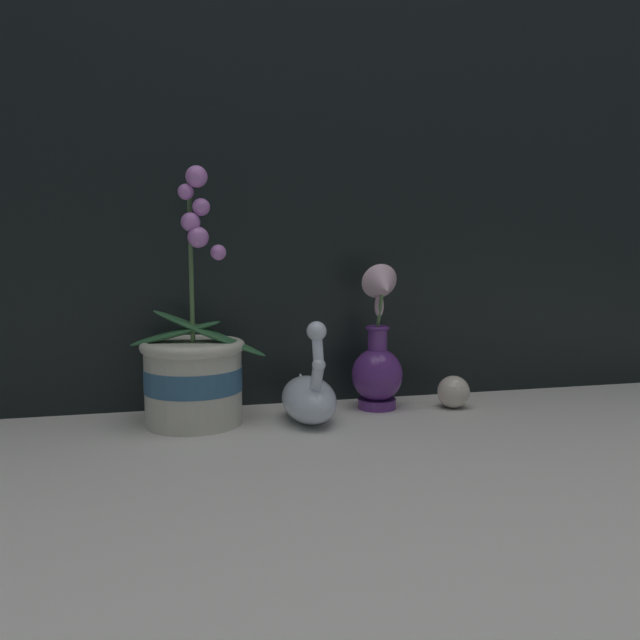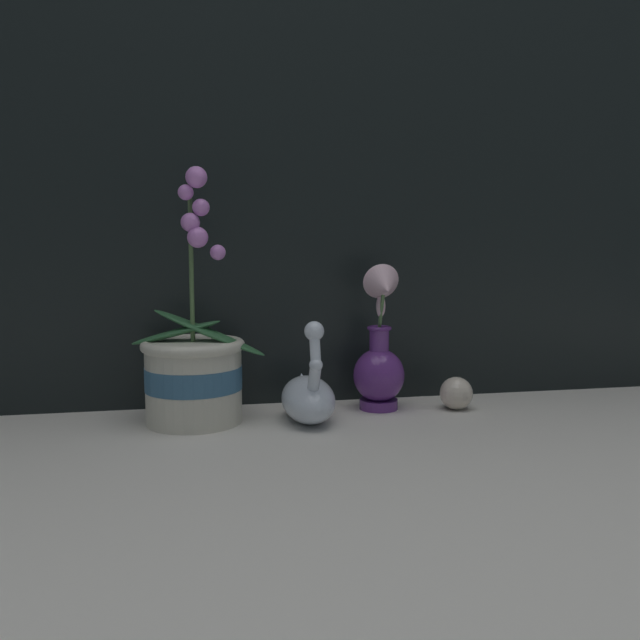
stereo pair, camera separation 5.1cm
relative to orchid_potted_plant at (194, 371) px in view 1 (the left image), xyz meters
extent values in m
plane|color=beige|center=(0.22, -0.13, -0.09)|extent=(2.80, 2.80, 0.00)
cube|color=black|center=(0.22, 0.13, 0.51)|extent=(2.80, 0.03, 1.20)
cylinder|color=beige|center=(0.00, 0.00, -0.02)|extent=(0.17, 0.17, 0.15)
cylinder|color=#386689|center=(0.00, 0.00, -0.01)|extent=(0.17, 0.17, 0.04)
torus|color=beige|center=(0.00, 0.00, 0.05)|extent=(0.18, 0.18, 0.02)
cylinder|color=#4C6B3D|center=(0.00, 0.00, 0.20)|extent=(0.01, 0.03, 0.28)
ellipsoid|color=#2D6038|center=(0.03, -0.01, 0.07)|extent=(0.21, 0.10, 0.09)
ellipsoid|color=#2D6038|center=(-0.03, 0.01, 0.07)|extent=(0.17, 0.07, 0.05)
sphere|color=#C67AD1|center=(0.01, -0.01, 0.34)|extent=(0.04, 0.04, 0.04)
sphere|color=#C67AD1|center=(-0.01, -0.01, 0.31)|extent=(0.03, 0.03, 0.03)
sphere|color=#C67AD1|center=(0.02, -0.02, 0.29)|extent=(0.03, 0.03, 0.03)
sphere|color=#C67AD1|center=(0.00, -0.02, 0.26)|extent=(0.03, 0.03, 0.03)
sphere|color=#C67AD1|center=(0.01, -0.02, 0.24)|extent=(0.04, 0.04, 0.04)
sphere|color=#C67AD1|center=(0.05, -0.02, 0.21)|extent=(0.03, 0.03, 0.03)
ellipsoid|color=silver|center=(0.20, -0.04, -0.05)|extent=(0.09, 0.17, 0.08)
cone|color=silver|center=(0.20, 0.03, -0.04)|extent=(0.05, 0.06, 0.07)
cylinder|color=silver|center=(0.20, -0.10, 0.00)|extent=(0.02, 0.05, 0.06)
sphere|color=silver|center=(0.20, -0.11, 0.02)|extent=(0.02, 0.02, 0.02)
cylinder|color=silver|center=(0.20, -0.11, 0.05)|extent=(0.02, 0.03, 0.06)
sphere|color=silver|center=(0.20, -0.10, 0.08)|extent=(0.03, 0.03, 0.03)
cylinder|color=#602D7F|center=(0.35, 0.03, -0.08)|extent=(0.07, 0.07, 0.02)
ellipsoid|color=#602D7F|center=(0.35, 0.03, -0.03)|extent=(0.10, 0.10, 0.10)
cylinder|color=#602D7F|center=(0.35, 0.03, 0.04)|extent=(0.04, 0.04, 0.05)
torus|color=#602D7F|center=(0.35, 0.03, 0.06)|extent=(0.05, 0.05, 0.01)
cylinder|color=#567A47|center=(0.35, 0.02, 0.10)|extent=(0.01, 0.03, 0.07)
cone|color=beige|center=(0.35, 0.00, 0.15)|extent=(0.07, 0.07, 0.08)
ellipsoid|color=beige|center=(0.35, 0.02, 0.11)|extent=(0.02, 0.02, 0.04)
sphere|color=beige|center=(0.50, 0.00, -0.06)|extent=(0.06, 0.06, 0.06)
camera|label=1|loc=(-0.04, -1.11, 0.21)|focal=35.00mm
camera|label=2|loc=(0.01, -1.12, 0.21)|focal=35.00mm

